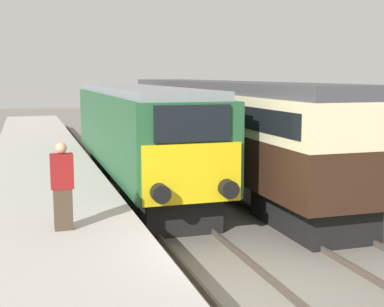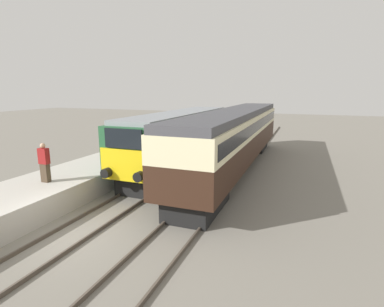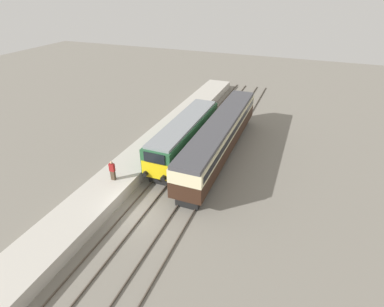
% 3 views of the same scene
% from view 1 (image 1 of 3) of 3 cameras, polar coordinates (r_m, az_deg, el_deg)
% --- Properties ---
extents(ground_plane, '(120.00, 120.00, 0.00)m').
position_cam_1_polar(ground_plane, '(10.21, 6.14, -15.25)').
color(ground_plane, slate).
extents(platform_left, '(3.50, 50.00, 1.04)m').
position_cam_1_polar(platform_left, '(16.95, -15.38, -4.07)').
color(platform_left, '#B7B2A8').
rests_on(platform_left, ground_plane).
extents(rails_near_track, '(1.51, 60.00, 0.14)m').
position_cam_1_polar(rails_near_track, '(14.64, -1.73, -7.54)').
color(rails_near_track, '#4C4238').
rests_on(rails_near_track, ground_plane).
extents(rails_far_track, '(1.50, 60.00, 0.14)m').
position_cam_1_polar(rails_far_track, '(15.86, 10.26, -6.42)').
color(rails_far_track, '#4C4238').
rests_on(rails_far_track, ground_plane).
extents(locomotive, '(2.70, 13.25, 3.68)m').
position_cam_1_polar(locomotive, '(18.96, -5.76, 2.17)').
color(locomotive, black).
rests_on(locomotive, ground_plane).
extents(passenger_carriage, '(2.75, 18.70, 3.84)m').
position_cam_1_polar(passenger_carriage, '(20.83, 2.87, 3.57)').
color(passenger_carriage, black).
rests_on(passenger_carriage, ground_plane).
extents(person_on_platform, '(0.44, 0.26, 1.75)m').
position_cam_1_polar(person_on_platform, '(10.82, -13.66, -3.44)').
color(person_on_platform, '#473828').
rests_on(person_on_platform, platform_left).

